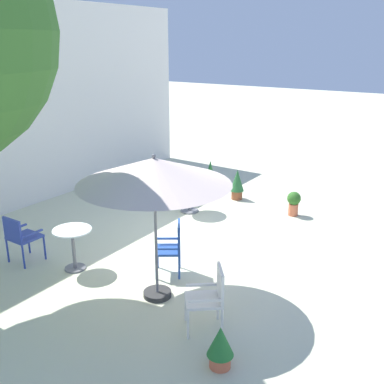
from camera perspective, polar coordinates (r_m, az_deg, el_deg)
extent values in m
plane|color=beige|center=(9.52, 0.07, -5.38)|extent=(60.00, 60.00, 0.00)
cube|color=white|center=(11.86, -18.43, 10.36)|extent=(10.17, 0.30, 4.76)
cylinder|color=#2D2D2D|center=(7.41, -4.30, -12.43)|extent=(0.44, 0.44, 0.08)
cylinder|color=slate|center=(6.93, -4.51, -4.76)|extent=(0.04, 0.04, 2.23)
cone|color=beige|center=(6.62, -4.71, 2.60)|extent=(2.26, 2.26, 0.39)
sphere|color=slate|center=(6.57, -4.76, 4.47)|extent=(0.06, 0.06, 0.06)
cylinder|color=white|center=(8.15, -14.62, -4.57)|extent=(0.67, 0.67, 0.02)
cylinder|color=slate|center=(8.30, -14.42, -6.97)|extent=(0.06, 0.06, 0.73)
cylinder|color=slate|center=(8.45, -14.23, -9.10)|extent=(0.37, 0.37, 0.03)
cylinder|color=silver|center=(10.58, -0.32, 1.42)|extent=(0.78, 0.78, 0.02)
cylinder|color=slate|center=(10.70, -0.31, -0.55)|extent=(0.06, 0.06, 0.74)
cylinder|color=slate|center=(10.82, -0.31, -2.33)|extent=(0.43, 0.43, 0.03)
cube|color=#2C409E|center=(8.82, -19.98, -5.25)|extent=(0.50, 0.50, 0.04)
cube|color=#2C409E|center=(8.62, -21.33, -4.36)|extent=(0.05, 0.47, 0.40)
cube|color=#2C409E|center=(8.60, -19.17, -4.89)|extent=(0.44, 0.05, 0.03)
cube|color=#2C409E|center=(8.95, -20.92, -4.18)|extent=(0.44, 0.05, 0.03)
cylinder|color=#2C409E|center=(8.86, -17.76, -6.61)|extent=(0.04, 0.04, 0.45)
cylinder|color=#2C409E|center=(9.20, -19.53, -5.86)|extent=(0.04, 0.04, 0.45)
cylinder|color=#2C409E|center=(8.62, -20.11, -7.57)|extent=(0.04, 0.04, 0.45)
cylinder|color=#2C409E|center=(8.98, -21.84, -6.75)|extent=(0.04, 0.04, 0.45)
cube|color=#244997|center=(7.88, -2.99, -7.17)|extent=(0.61, 0.60, 0.04)
cube|color=#244997|center=(7.77, -1.61, -5.46)|extent=(0.38, 0.27, 0.48)
cube|color=#244997|center=(8.02, -2.95, -5.77)|extent=(0.25, 0.34, 0.03)
cube|color=#244997|center=(7.64, -3.07, -7.02)|extent=(0.25, 0.34, 0.03)
cylinder|color=#244997|center=(8.18, -4.26, -7.99)|extent=(0.04, 0.04, 0.42)
cylinder|color=#244997|center=(7.81, -4.45, -9.34)|extent=(0.04, 0.04, 0.42)
cylinder|color=#244997|center=(8.16, -1.54, -8.00)|extent=(0.04, 0.04, 0.42)
cylinder|color=#244997|center=(7.79, -1.59, -9.35)|extent=(0.04, 0.04, 0.42)
cube|color=white|center=(6.45, 1.44, -13.22)|extent=(0.67, 0.67, 0.04)
cube|color=white|center=(6.36, 3.53, -11.23)|extent=(0.37, 0.30, 0.45)
cube|color=white|center=(6.57, 1.24, -11.39)|extent=(0.31, 0.37, 0.03)
cube|color=white|center=(6.21, 1.66, -13.28)|extent=(0.31, 0.37, 0.03)
cylinder|color=white|center=(6.74, -0.78, -14.08)|extent=(0.04, 0.04, 0.43)
cylinder|color=white|center=(6.39, -0.50, -16.09)|extent=(0.04, 0.04, 0.43)
cylinder|color=white|center=(6.78, 3.21, -13.88)|extent=(0.04, 0.04, 0.43)
cylinder|color=white|center=(6.43, 3.75, -15.86)|extent=(0.04, 0.04, 0.43)
cylinder|color=brown|center=(11.68, 5.56, -0.35)|extent=(0.27, 0.27, 0.22)
cylinder|color=#382819|center=(11.65, 5.58, 0.12)|extent=(0.24, 0.24, 0.02)
cone|color=#286232|center=(11.56, 5.62, 1.45)|extent=(0.34, 0.34, 0.55)
cylinder|color=#A3483B|center=(11.88, 1.17, -0.04)|extent=(0.26, 0.26, 0.18)
cylinder|color=#382819|center=(11.85, 1.17, 0.32)|extent=(0.23, 0.23, 0.02)
sphere|color=#337D29|center=(11.81, 1.18, 1.02)|extent=(0.33, 0.33, 0.33)
sphere|color=gold|center=(11.75, 0.63, 0.99)|extent=(0.07, 0.07, 0.07)
sphere|color=gold|center=(11.79, 0.66, 1.26)|extent=(0.06, 0.06, 0.06)
cylinder|color=#CD6745|center=(10.79, 12.40, -2.13)|extent=(0.22, 0.22, 0.28)
cylinder|color=#382819|center=(10.75, 12.45, -1.49)|extent=(0.20, 0.20, 0.02)
sphere|color=#2D6121|center=(10.70, 12.50, -0.78)|extent=(0.31, 0.31, 0.31)
cylinder|color=#CA6B4B|center=(12.56, 2.25, 0.98)|extent=(0.26, 0.26, 0.18)
cylinder|color=#382819|center=(12.54, 2.26, 1.34)|extent=(0.22, 0.22, 0.02)
cone|color=#296D31|center=(12.45, 2.28, 2.62)|extent=(0.29, 0.29, 0.56)
cylinder|color=#CF6644|center=(6.02, 3.48, -20.08)|extent=(0.27, 0.27, 0.17)
cylinder|color=#382819|center=(5.97, 3.50, -19.49)|extent=(0.23, 0.23, 0.02)
cone|color=#256E2E|center=(5.85, 3.54, -17.92)|extent=(0.33, 0.33, 0.39)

